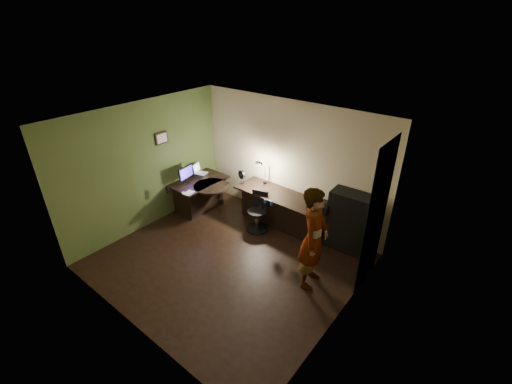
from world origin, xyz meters
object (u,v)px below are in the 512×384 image
Objects in this scene: office_chair at (257,212)px; desk_left at (200,195)px; cabinet at (350,222)px; monitor at (186,177)px; desk_right at (279,210)px; person at (314,239)px.

desk_left is at bearing 167.19° from office_chair.
monitor is (-3.56, -1.00, 0.27)m from cabinet.
desk_left is at bearing -161.30° from desk_right.
monitor is (-0.14, -0.25, 0.52)m from desk_left.
person reaches higher than desk_left.
office_chair is (-1.81, -0.60, -0.19)m from cabinet.
cabinet is 2.72× the size of monitor.
person is at bearing -8.96° from desk_left.
person is at bearing -39.86° from office_chair.
desk_right is at bearing 42.70° from office_chair.
cabinet reaches higher than monitor.
person reaches higher than desk_right.
monitor is 0.53× the size of office_chair.
person is (3.48, -0.30, 0.03)m from monitor.
monitor is at bearing 174.92° from office_chair.
desk_left is 1.61m from office_chair.
desk_left is at bearing -169.92° from cabinet.
desk_right is 1.95m from person.
office_chair is at bearing -163.90° from cabinet.
person is (1.48, -1.15, 0.54)m from desk_right.
desk_left is 3.43m from person.
desk_right is at bearing 18.17° from desk_left.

